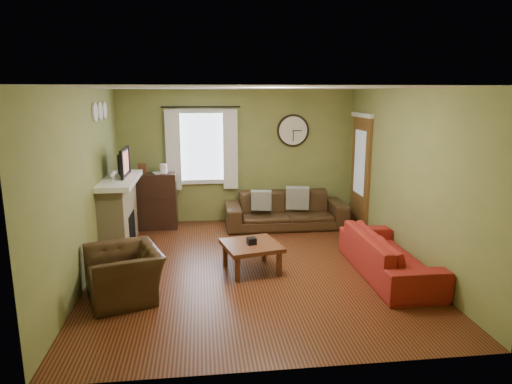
{
  "coord_description": "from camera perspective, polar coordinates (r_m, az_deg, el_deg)",
  "views": [
    {
      "loc": [
        -0.72,
        -6.36,
        2.54
      ],
      "look_at": [
        0.1,
        0.4,
        1.05
      ],
      "focal_mm": 32.0,
      "sensor_mm": 36.0,
      "label": 1
    }
  ],
  "objects": [
    {
      "name": "curtain_rod",
      "position": [
        8.84,
        -6.9,
        10.51
      ],
      "size": [
        0.03,
        0.03,
        1.5
      ],
      "primitive_type": "cylinder",
      "color": "black",
      "rests_on": "wall_back"
    },
    {
      "name": "book",
      "position": [
        8.69,
        -12.65,
        1.58
      ],
      "size": [
        0.24,
        0.27,
        0.02
      ],
      "primitive_type": "imported",
      "rotation": [
        0.0,
        0.0,
        0.36
      ],
      "color": "#5C2F1C",
      "rests_on": "bookshelf"
    },
    {
      "name": "bookshelf",
      "position": [
        8.83,
        -12.76,
        -1.13
      ],
      "size": [
        0.89,
        0.38,
        1.06
      ],
      "primitive_type": null,
      "color": "black",
      "rests_on": "floor"
    },
    {
      "name": "sofa_red",
      "position": [
        6.76,
        16.25,
        -7.5
      ],
      "size": [
        0.81,
        2.06,
        0.6
      ],
      "primitive_type": "imported",
      "rotation": [
        0.0,
        0.0,
        1.57
      ],
      "color": "maroon",
      "rests_on": "floor"
    },
    {
      "name": "tv_screen",
      "position": [
        7.84,
        -16.05,
        3.58
      ],
      "size": [
        0.02,
        0.62,
        0.36
      ],
      "primitive_type": "cube",
      "color": "#994C3F",
      "rests_on": "mantel"
    },
    {
      "name": "coffee_table",
      "position": [
        6.67,
        -0.58,
        -8.13
      ],
      "size": [
        0.92,
        0.92,
        0.41
      ],
      "primitive_type": null,
      "rotation": [
        0.0,
        0.0,
        0.22
      ],
      "color": "#5C2F1C",
      "rests_on": "floor"
    },
    {
      "name": "firebox",
      "position": [
        7.92,
        -15.31,
        -4.52
      ],
      "size": [
        0.04,
        0.6,
        0.55
      ],
      "primitive_type": "cube",
      "color": "black",
      "rests_on": "fireplace"
    },
    {
      "name": "wall_right",
      "position": [
        7.14,
        18.21,
        1.73
      ],
      "size": [
        0.0,
        5.2,
        2.6
      ],
      "primitive_type": "cube",
      "color": "olive",
      "rests_on": "ground"
    },
    {
      "name": "wine_glass_b",
      "position": [
        7.3,
        -17.32,
        1.8
      ],
      "size": [
        0.07,
        0.07,
        0.19
      ],
      "primitive_type": null,
      "color": "white",
      "rests_on": "mantel"
    },
    {
      "name": "mantel",
      "position": [
        7.75,
        -16.83,
        1.41
      ],
      "size": [
        0.58,
        1.6,
        0.08
      ],
      "primitive_type": "cube",
      "color": "white",
      "rests_on": "fireplace"
    },
    {
      "name": "medallion_left",
      "position": [
        7.33,
        -19.47,
        9.39
      ],
      "size": [
        0.28,
        0.28,
        0.03
      ],
      "primitive_type": "cylinder",
      "color": "white",
      "rests_on": "wall_left"
    },
    {
      "name": "fireplace",
      "position": [
        7.89,
        -16.78,
        -2.8
      ],
      "size": [
        0.4,
        1.4,
        1.1
      ],
      "primitive_type": "cube",
      "color": "tan",
      "rests_on": "floor"
    },
    {
      "name": "floor",
      "position": [
        6.88,
        -0.43,
        -9.31
      ],
      "size": [
        4.6,
        5.2,
        0.0
      ],
      "primitive_type": "cube",
      "color": "#512512",
      "rests_on": "ground"
    },
    {
      "name": "pillow_right",
      "position": [
        8.59,
        0.67,
        -1.04
      ],
      "size": [
        0.39,
        0.19,
        0.38
      ],
      "primitive_type": "cube",
      "rotation": [
        0.0,
        0.0,
        -0.22
      ],
      "color": "gray",
      "rests_on": "sofa_brown"
    },
    {
      "name": "wall_clock",
      "position": [
        9.12,
        4.66,
        7.66
      ],
      "size": [
        0.64,
        0.06,
        0.64
      ],
      "primitive_type": null,
      "color": "white",
      "rests_on": "wall_back"
    },
    {
      "name": "ceiling",
      "position": [
        6.4,
        -0.47,
        12.89
      ],
      "size": [
        4.6,
        5.2,
        0.0
      ],
      "primitive_type": "cube",
      "color": "white",
      "rests_on": "ground"
    },
    {
      "name": "tv",
      "position": [
        7.86,
        -16.6,
        3.16
      ],
      "size": [
        0.08,
        0.6,
        0.35
      ],
      "primitive_type": "imported",
      "rotation": [
        0.0,
        0.0,
        1.57
      ],
      "color": "black",
      "rests_on": "mantel"
    },
    {
      "name": "wine_glass_a",
      "position": [
        7.15,
        -17.52,
        1.55
      ],
      "size": [
        0.06,
        0.06,
        0.18
      ],
      "primitive_type": null,
      "color": "white",
      "rests_on": "mantel"
    },
    {
      "name": "sofa_brown",
      "position": [
        8.76,
        3.71,
        -2.26
      ],
      "size": [
        2.28,
        0.89,
        0.67
      ],
      "primitive_type": "imported",
      "color": "#352314",
      "rests_on": "floor"
    },
    {
      "name": "wall_left",
      "position": [
        6.67,
        -20.5,
        0.84
      ],
      "size": [
        0.0,
        5.2,
        2.6
      ],
      "primitive_type": "cube",
      "color": "olive",
      "rests_on": "ground"
    },
    {
      "name": "medallion_mid",
      "position": [
        7.67,
        -18.92,
        9.53
      ],
      "size": [
        0.28,
        0.28,
        0.03
      ],
      "primitive_type": "cylinder",
      "color": "white",
      "rests_on": "wall_left"
    },
    {
      "name": "pillow_left",
      "position": [
        8.81,
        5.22,
        -0.75
      ],
      "size": [
        0.46,
        0.23,
        0.44
      ],
      "primitive_type": "cube",
      "rotation": [
        0.0,
        0.0,
        -0.22
      ],
      "color": "gray",
      "rests_on": "sofa_brown"
    },
    {
      "name": "armchair",
      "position": [
        6.03,
        -16.15,
        -9.79
      ],
      "size": [
        1.13,
        1.2,
        0.63
      ],
      "primitive_type": "imported",
      "rotation": [
        0.0,
        0.0,
        -1.23
      ],
      "color": "#352314",
      "rests_on": "floor"
    },
    {
      "name": "door",
      "position": [
        8.86,
        12.92,
        2.36
      ],
      "size": [
        0.05,
        0.9,
        2.1
      ],
      "primitive_type": "cube",
      "color": "brown",
      "rests_on": "floor"
    },
    {
      "name": "curtain_right",
      "position": [
        8.92,
        -3.22,
        5.31
      ],
      "size": [
        0.28,
        0.04,
        1.55
      ],
      "primitive_type": "cube",
      "color": "white",
      "rests_on": "wall_back"
    },
    {
      "name": "curtain_left",
      "position": [
        8.92,
        -10.31,
        5.13
      ],
      "size": [
        0.28,
        0.04,
        1.55
      ],
      "primitive_type": "cube",
      "color": "white",
      "rests_on": "wall_back"
    },
    {
      "name": "wall_front",
      "position": [
        4.02,
        3.75,
        -5.65
      ],
      "size": [
        4.6,
        0.0,
        2.6
      ],
      "primitive_type": "cube",
      "color": "olive",
      "rests_on": "ground"
    },
    {
      "name": "window_pane",
      "position": [
        9.0,
        -6.78,
        5.63
      ],
      "size": [
        1.0,
        0.02,
        1.3
      ],
      "primitive_type": null,
      "color": "silver",
      "rests_on": "wall_back"
    },
    {
      "name": "tissue_box",
      "position": [
        6.58,
        -0.56,
        -6.63
      ],
      "size": [
        0.14,
        0.14,
        0.09
      ],
      "primitive_type": "cube",
      "rotation": [
        0.0,
        0.0,
        0.18
      ],
      "color": "black",
      "rests_on": "coffee_table"
    },
    {
      "name": "medallion_right",
      "position": [
        8.01,
        -18.41,
        9.66
      ],
      "size": [
        0.28,
        0.28,
        0.03
      ],
      "primitive_type": "cylinder",
      "color": "white",
      "rests_on": "wall_left"
    },
    {
      "name": "wall_back",
      "position": [
        9.07,
        -2.31,
        4.48
      ],
      "size": [
        4.6,
        0.0,
        2.6
      ],
      "primitive_type": "cube",
      "color": "olive",
      "rests_on": "ground"
    }
  ]
}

